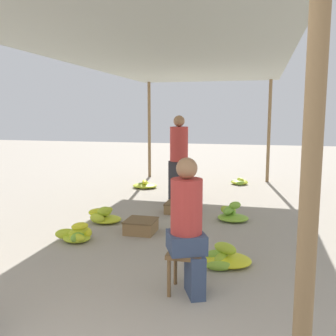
% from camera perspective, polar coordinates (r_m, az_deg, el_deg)
% --- Properties ---
extents(canopy_post_front_right, '(0.08, 0.08, 2.54)m').
position_cam_1_polar(canopy_post_front_right, '(1.63, 20.57, -7.91)').
color(canopy_post_front_right, olive).
rests_on(canopy_post_front_right, ground).
extents(canopy_post_back_left, '(0.08, 0.08, 2.54)m').
position_cam_1_polar(canopy_post_back_left, '(10.11, -2.87, 5.77)').
color(canopy_post_back_left, olive).
rests_on(canopy_post_back_left, ground).
extents(canopy_post_back_right, '(0.08, 0.08, 2.54)m').
position_cam_1_polar(canopy_post_back_right, '(9.68, 15.13, 5.39)').
color(canopy_post_back_right, olive).
rests_on(canopy_post_back_right, ground).
extents(canopy_tarp, '(3.51, 8.51, 0.04)m').
position_cam_1_polar(canopy_tarp, '(5.84, 0.33, 16.65)').
color(canopy_tarp, '#9EA399').
rests_on(canopy_tarp, canopy_post_front_left).
extents(stool, '(0.34, 0.34, 0.41)m').
position_cam_1_polar(stool, '(3.69, 2.78, -13.69)').
color(stool, brown).
rests_on(stool, ground).
extents(vendor_seated, '(0.45, 0.45, 1.31)m').
position_cam_1_polar(vendor_seated, '(3.56, 3.08, -8.51)').
color(vendor_seated, '#384766').
rests_on(vendor_seated, ground).
extents(banana_pile_left_0, '(0.54, 0.48, 0.26)m').
position_cam_1_polar(banana_pile_left_0, '(6.04, -9.77, -7.26)').
color(banana_pile_left_0, yellow).
rests_on(banana_pile_left_0, ground).
extents(banana_pile_left_1, '(0.53, 0.48, 0.26)m').
position_cam_1_polar(banana_pile_left_1, '(5.26, -13.64, -9.80)').
color(banana_pile_left_1, '#C5D329').
rests_on(banana_pile_left_1, ground).
extents(banana_pile_left_2, '(0.57, 0.63, 0.19)m').
position_cam_1_polar(banana_pile_left_2, '(8.75, -3.53, -2.61)').
color(banana_pile_left_2, '#C7D428').
rests_on(banana_pile_left_2, ground).
extents(banana_pile_right_0, '(0.53, 0.52, 0.24)m').
position_cam_1_polar(banana_pile_right_0, '(4.45, 8.66, -13.43)').
color(banana_pile_right_0, '#89BB34').
rests_on(banana_pile_right_0, ground).
extents(banana_pile_right_1, '(0.50, 0.52, 0.31)m').
position_cam_1_polar(banana_pile_right_1, '(6.17, 9.68, -6.95)').
color(banana_pile_right_1, '#7EB735').
rests_on(banana_pile_right_1, ground).
extents(banana_pile_right_2, '(0.45, 0.46, 0.16)m').
position_cam_1_polar(banana_pile_right_2, '(9.30, 10.92, -2.08)').
color(banana_pile_right_2, '#BED02A').
rests_on(banana_pile_right_2, ground).
extents(crate_near, '(0.43, 0.43, 0.19)m').
position_cam_1_polar(crate_near, '(5.50, -4.14, -8.81)').
color(crate_near, olive).
rests_on(crate_near, ground).
extents(crate_mid, '(0.43, 0.43, 0.18)m').
position_cam_1_polar(crate_mid, '(6.57, 1.57, -6.02)').
color(crate_mid, olive).
rests_on(crate_mid, ground).
extents(shopper_walking_mid, '(0.46, 0.46, 1.68)m').
position_cam_1_polar(shopper_walking_mid, '(7.41, 1.68, 1.77)').
color(shopper_walking_mid, '#2D2D33').
rests_on(shopper_walking_mid, ground).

